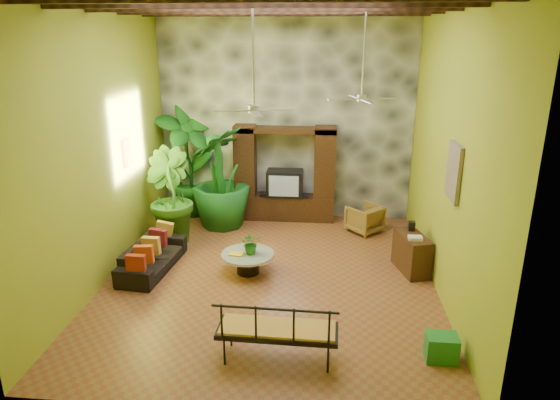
# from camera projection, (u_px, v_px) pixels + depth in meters

# --- Properties ---
(ground) EXTENTS (7.00, 7.00, 0.00)m
(ground) POSITION_uv_depth(u_px,v_px,m) (271.00, 278.00, 9.34)
(ground) COLOR brown
(ground) RESTS_ON ground
(back_wall) EXTENTS (6.00, 0.02, 5.00)m
(back_wall) POSITION_uv_depth(u_px,v_px,m) (286.00, 115.00, 11.84)
(back_wall) COLOR #A3A726
(back_wall) RESTS_ON ground
(left_wall) EXTENTS (0.02, 7.00, 5.00)m
(left_wall) POSITION_uv_depth(u_px,v_px,m) (101.00, 144.00, 8.80)
(left_wall) COLOR #A3A726
(left_wall) RESTS_ON ground
(right_wall) EXTENTS (0.02, 7.00, 5.00)m
(right_wall) POSITION_uv_depth(u_px,v_px,m) (449.00, 151.00, 8.27)
(right_wall) COLOR #A3A726
(right_wall) RESTS_ON ground
(stone_accent_wall) EXTENTS (5.98, 0.10, 4.98)m
(stone_accent_wall) POSITION_uv_depth(u_px,v_px,m) (286.00, 115.00, 11.78)
(stone_accent_wall) COLOR #3B3D43
(stone_accent_wall) RESTS_ON ground
(ceiling_beams) EXTENTS (5.95, 5.36, 0.22)m
(ceiling_beams) POSITION_uv_depth(u_px,v_px,m) (269.00, 4.00, 7.80)
(ceiling_beams) COLOR #351D10
(ceiling_beams) RESTS_ON ceiling
(entertainment_center) EXTENTS (2.40, 0.55, 2.30)m
(entertainment_center) POSITION_uv_depth(u_px,v_px,m) (285.00, 181.00, 11.99)
(entertainment_center) COLOR black
(entertainment_center) RESTS_ON ground
(ceiling_fan_front) EXTENTS (1.28, 1.28, 1.86)m
(ceiling_fan_front) POSITION_uv_depth(u_px,v_px,m) (254.00, 96.00, 7.89)
(ceiling_fan_front) COLOR #B5B5BA
(ceiling_fan_front) RESTS_ON ceiling
(ceiling_fan_back) EXTENTS (1.28, 1.28, 1.86)m
(ceiling_fan_back) POSITION_uv_depth(u_px,v_px,m) (362.00, 87.00, 9.24)
(ceiling_fan_back) COLOR #B5B5BA
(ceiling_fan_back) RESTS_ON ceiling
(wall_art_mask) EXTENTS (0.06, 0.32, 0.55)m
(wall_art_mask) POSITION_uv_depth(u_px,v_px,m) (127.00, 153.00, 9.87)
(wall_art_mask) COLOR yellow
(wall_art_mask) RESTS_ON left_wall
(wall_art_painting) EXTENTS (0.06, 0.70, 0.90)m
(wall_art_painting) POSITION_uv_depth(u_px,v_px,m) (454.00, 172.00, 7.78)
(wall_art_painting) COLOR #275A8F
(wall_art_painting) RESTS_ON right_wall
(sofa) EXTENTS (0.89, 1.88, 0.53)m
(sofa) POSITION_uv_depth(u_px,v_px,m) (152.00, 257.00, 9.59)
(sofa) COLOR black
(sofa) RESTS_ON ground
(wicker_armchair) EXTENTS (0.97, 0.97, 0.63)m
(wicker_armchair) POSITION_uv_depth(u_px,v_px,m) (365.00, 219.00, 11.40)
(wicker_armchair) COLOR olive
(wicker_armchair) RESTS_ON ground
(tall_plant_a) EXTENTS (1.79, 1.69, 2.82)m
(tall_plant_a) POSITION_uv_depth(u_px,v_px,m) (188.00, 161.00, 12.06)
(tall_plant_a) COLOR #185E19
(tall_plant_a) RESTS_ON ground
(tall_plant_b) EXTENTS (1.46, 1.42, 2.06)m
(tall_plant_b) POSITION_uv_depth(u_px,v_px,m) (168.00, 196.00, 10.65)
(tall_plant_b) COLOR #2C681B
(tall_plant_b) RESTS_ON ground
(tall_plant_c) EXTENTS (1.75, 1.75, 2.37)m
(tall_plant_c) POSITION_uv_depth(u_px,v_px,m) (221.00, 178.00, 11.48)
(tall_plant_c) COLOR #196120
(tall_plant_c) RESTS_ON ground
(coffee_table) EXTENTS (1.00, 1.00, 0.40)m
(coffee_table) POSITION_uv_depth(u_px,v_px,m) (248.00, 260.00, 9.46)
(coffee_table) COLOR black
(coffee_table) RESTS_ON ground
(centerpiece_plant) EXTENTS (0.46, 0.43, 0.42)m
(centerpiece_plant) POSITION_uv_depth(u_px,v_px,m) (251.00, 243.00, 9.35)
(centerpiece_plant) COLOR #20621A
(centerpiece_plant) RESTS_ON coffee_table
(yellow_tray) EXTENTS (0.27, 0.21, 0.03)m
(yellow_tray) POSITION_uv_depth(u_px,v_px,m) (236.00, 254.00, 9.36)
(yellow_tray) COLOR gold
(yellow_tray) RESTS_ON coffee_table
(iron_bench) EXTENTS (1.68, 0.64, 0.57)m
(iron_bench) POSITION_uv_depth(u_px,v_px,m) (277.00, 329.00, 6.80)
(iron_bench) COLOR black
(iron_bench) RESTS_ON ground
(side_console) EXTENTS (0.65, 1.00, 0.74)m
(side_console) POSITION_uv_depth(u_px,v_px,m) (412.00, 253.00, 9.50)
(side_console) COLOR #3B2613
(side_console) RESTS_ON ground
(green_bin) EXTENTS (0.44, 0.33, 0.38)m
(green_bin) POSITION_uv_depth(u_px,v_px,m) (441.00, 347.00, 6.96)
(green_bin) COLOR #217D29
(green_bin) RESTS_ON ground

